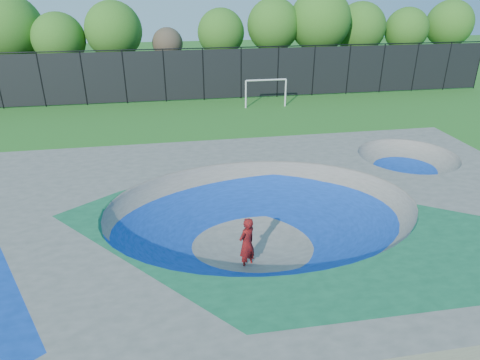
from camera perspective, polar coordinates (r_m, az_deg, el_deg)
The scene contains 7 objects.
ground at distance 15.63m, azimuth 2.79°, elevation -8.16°, with size 120.00×120.00×0.00m, color #21621B.
skate_deck at distance 15.24m, azimuth 2.85°, elevation -5.79°, with size 22.00×14.00×1.50m, color gray.
skater at distance 13.81m, azimuth 0.91°, elevation -8.47°, with size 0.67×0.44×1.83m, color red.
skateboard at distance 14.32m, azimuth 0.88°, elevation -11.46°, with size 0.78×0.22×0.05m, color black.
soccer_goal at distance 32.47m, azimuth 3.48°, elevation 12.17°, with size 3.16×0.12×2.09m.
fence at distance 34.51m, azimuth -4.91°, elevation 13.98°, with size 48.09×0.09×4.04m.
treeline at distance 38.95m, azimuth -8.10°, elevation 19.40°, with size 52.62×6.96×8.20m.
Camera 1 is at (-3.00, -12.79, 8.48)m, focal length 32.00 mm.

